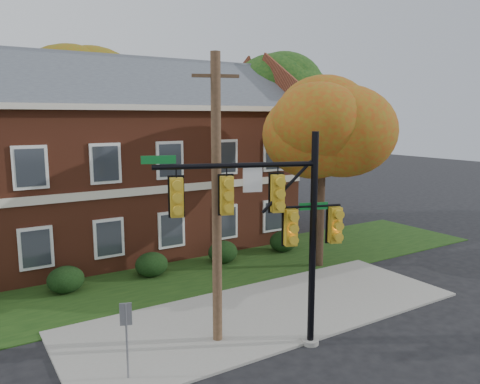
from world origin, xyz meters
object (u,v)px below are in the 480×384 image
tree_right_rear (280,95)px  utility_pole (217,201)px  hedge_left (66,280)px  apartment_building (110,152)px  sign_post (126,328)px  hedge_far_right (283,241)px  tree_near_right (329,118)px  traffic_signal (276,218)px  hedge_right (223,252)px  hedge_center (152,265)px  tree_far_rear (92,84)px

tree_right_rear → utility_pole: size_ratio=1.25×
hedge_left → apartment_building: bearing=56.3°
sign_post → hedge_left: bearing=109.9°
hedge_far_right → tree_near_right: size_ratio=0.16×
traffic_signal → tree_near_right: bearing=56.3°
hedge_right → hedge_left: bearing=180.0°
apartment_building → hedge_left: size_ratio=13.43×
traffic_signal → sign_post: (-4.19, 0.62, -2.50)m
hedge_center → tree_right_rear: tree_right_rear is taller
hedge_center → hedge_far_right: 7.00m
traffic_signal → utility_pole: bearing=152.5°
hedge_left → sign_post: sign_post is taller
hedge_far_right → utility_pole: size_ratio=0.16×
hedge_far_right → tree_near_right: tree_near_right is taller
tree_near_right → traffic_signal: bearing=-142.6°
hedge_far_right → sign_post: (-10.50, -7.22, 0.90)m
hedge_far_right → tree_right_rear: size_ratio=0.13×
hedge_far_right → tree_far_rear: 16.51m
hedge_right → hedge_far_right: size_ratio=1.00×
hedge_center → tree_right_rear: bearing=28.4°
tree_near_right → tree_far_rear: tree_far_rear is taller
tree_far_rear → apartment_building: bearing=-99.7°
tree_near_right → apartment_building: bearing=131.8°
apartment_building → hedge_left: bearing=-123.7°
tree_near_right → sign_post: size_ratio=4.08×
hedge_right → tree_far_rear: size_ratio=0.12×
tree_near_right → traffic_signal: size_ratio=1.36×
hedge_far_right → tree_far_rear: bearing=113.4°
tree_far_rear → traffic_signal: tree_far_rear is taller
apartment_building → tree_right_rear: size_ratio=1.77×
traffic_signal → utility_pole: utility_pole is taller
traffic_signal → hedge_left: bearing=137.0°
hedge_right → tree_near_right: tree_near_right is taller
hedge_far_right → sign_post: bearing=-145.5°
tree_near_right → traffic_signal: (-6.53, -5.00, -2.74)m
hedge_left → tree_far_rear: bearing=69.7°
apartment_building → hedge_right: 7.73m
hedge_left → utility_pole: (3.00, -6.58, 3.79)m
traffic_signal → utility_pole: 1.77m
apartment_building → sign_post: 13.43m
hedge_center → tree_far_rear: size_ratio=0.12×
hedge_right → tree_far_rear: (-2.16, 13.09, 8.32)m
hedge_center → traffic_signal: 8.57m
utility_pole → hedge_far_right: bearing=62.9°
tree_far_rear → utility_pole: tree_far_rear is taller
tree_near_right → utility_pole: (-7.72, -3.75, -2.36)m
hedge_right → traffic_signal: traffic_signal is taller
apartment_building → utility_pole: apartment_building is taller
traffic_signal → sign_post: bearing=-169.5°
tree_far_rear → sign_post: 22.16m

